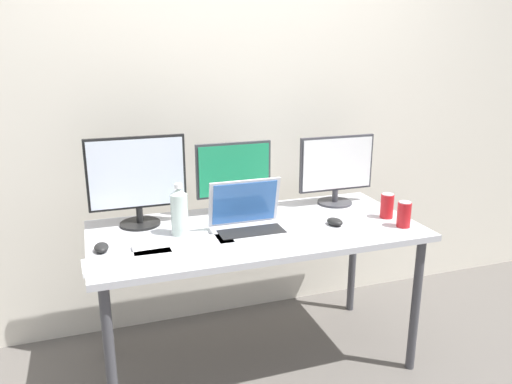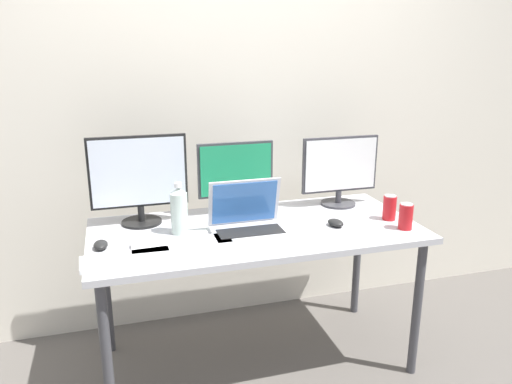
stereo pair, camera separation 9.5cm
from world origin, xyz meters
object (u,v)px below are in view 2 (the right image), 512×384
laptop_silver (248,221)px  keyboard_main (126,260)px  water_bottle (179,210)px  keyboard_aux (182,245)px  mouse_by_keyboard (336,223)px  soda_can_near_keyboard (390,208)px  soda_can_by_laptop (406,216)px  monitor_center (236,177)px  monitor_right (340,170)px  mouse_by_laptop (101,245)px  work_desk (256,240)px  monitor_left (139,177)px

laptop_silver → keyboard_main: 0.60m
laptop_silver → water_bottle: bearing=166.0°
keyboard_aux → water_bottle: bearing=87.0°
mouse_by_keyboard → soda_can_near_keyboard: soda_can_near_keyboard is taller
laptop_silver → soda_can_by_laptop: size_ratio=2.74×
mouse_by_keyboard → keyboard_main: bearing=172.4°
keyboard_main → monitor_center: bearing=36.6°
monitor_right → soda_can_by_laptop: 0.48m
mouse_by_laptop → keyboard_aux: bearing=-12.5°
laptop_silver → mouse_by_keyboard: 0.44m
keyboard_aux → mouse_by_keyboard: mouse_by_keyboard is taller
mouse_by_laptop → water_bottle: size_ratio=0.39×
soda_can_by_laptop → laptop_silver: bearing=166.8°
laptop_silver → soda_can_by_laptop: bearing=-13.2°
laptop_silver → soda_can_near_keyboard: size_ratio=2.74×
work_desk → mouse_by_keyboard: size_ratio=17.27×
monitor_center → laptop_silver: monitor_center is taller
work_desk → monitor_left: size_ratio=3.37×
soda_can_near_keyboard → monitor_left: bearing=166.3°
monitor_center → keyboard_aux: size_ratio=0.91×
water_bottle → keyboard_aux: bearing=-94.9°
monitor_right → keyboard_main: monitor_right is taller
work_desk → monitor_right: (0.54, 0.22, 0.26)m
work_desk → mouse_by_laptop: size_ratio=16.37×
keyboard_aux → mouse_by_laptop: size_ratio=4.51×
work_desk → soda_can_near_keyboard: (0.68, -0.07, 0.13)m
monitor_right → keyboard_aux: bearing=-158.5°
work_desk → water_bottle: size_ratio=6.45×
monitor_center → laptop_silver: 0.32m
water_bottle → soda_can_by_laptop: 1.07m
keyboard_main → soda_can_by_laptop: bearing=-1.9°
soda_can_by_laptop → monitor_right: bearing=108.2°
monitor_left → monitor_center: monitor_left is taller
keyboard_aux → monitor_left: bearing=114.3°
laptop_silver → water_bottle: laptop_silver is taller
keyboard_aux → water_bottle: size_ratio=1.78×
monitor_left → water_bottle: monitor_left is taller
monitor_right → keyboard_aux: 1.00m
monitor_left → monitor_center: size_ratio=1.18×
monitor_center → soda_can_by_laptop: (0.72, -0.46, -0.13)m
monitor_left → monitor_right: bearing=0.0°
monitor_right → mouse_by_laptop: 1.30m
laptop_silver → mouse_by_keyboard: laptop_silver is taller
keyboard_main → laptop_silver: bearing=15.8°
monitor_left → laptop_silver: size_ratio=1.35×
monitor_left → keyboard_main: 0.51m
mouse_by_keyboard → soda_can_by_laptop: bearing=-38.4°
mouse_by_keyboard → water_bottle: water_bottle is taller
monitor_left → mouse_by_laptop: 0.40m
work_desk → laptop_silver: bearing=-141.6°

